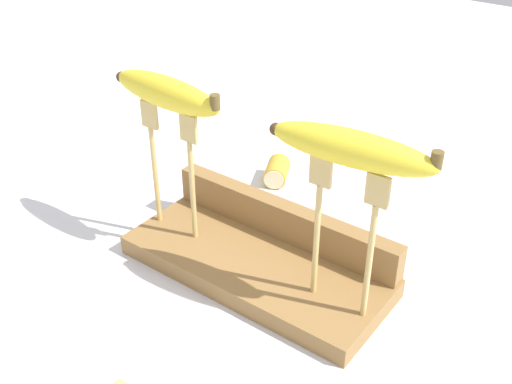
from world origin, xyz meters
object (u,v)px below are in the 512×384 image
banana_raised_left (166,92)px  banana_chunk_near (277,172)px  fork_stand_left (172,159)px  banana_raised_right (351,148)px  fork_stand_right (344,225)px

banana_raised_left → banana_chunk_near: banana_raised_left is taller
fork_stand_left → banana_chunk_near: size_ratio=2.74×
fork_stand_left → banana_raised_right: banana_raised_right is taller
fork_stand_right → banana_raised_left: 0.27m
fork_stand_left → fork_stand_right: bearing=0.0°
fork_stand_right → banana_chunk_near: (-0.24, 0.22, -0.12)m
banana_raised_right → banana_chunk_near: size_ratio=2.81×
banana_raised_left → banana_raised_right: banana_raised_right is taller
banana_chunk_near → banana_raised_right: bearing=-42.4°
fork_stand_left → banana_chunk_near: (0.01, 0.22, -0.12)m
banana_raised_left → fork_stand_right: bearing=-0.0°
banana_raised_left → fork_stand_left: bearing=-2.0°
fork_stand_right → banana_raised_right: bearing=-173.5°
fork_stand_left → fork_stand_right: fork_stand_right is taller
banana_raised_left → banana_raised_right: bearing=-0.0°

